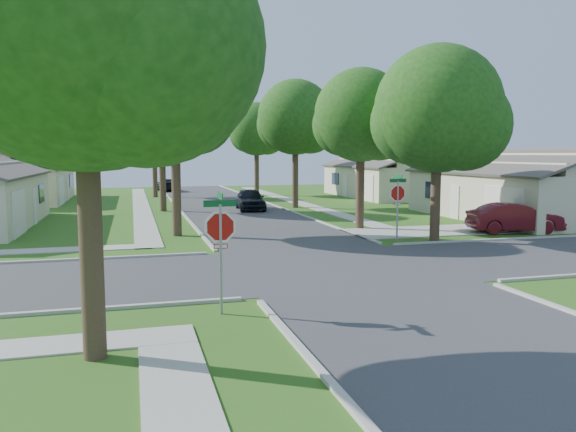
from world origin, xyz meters
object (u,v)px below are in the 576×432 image
at_px(tree_e_mid, 296,121).
at_px(stop_sign_ne, 398,196).
at_px(car_driveway, 515,218).
at_px(tree_sw_corner, 86,23).
at_px(tree_ne_corner, 439,115).
at_px(car_curb_west, 167,185).
at_px(tree_w_far, 154,136).
at_px(house_ne_far, 389,180).
at_px(house_nw_far, 14,183).
at_px(tree_e_near, 362,120).
at_px(stop_sign_sw, 220,232).
at_px(car_curb_east, 250,199).
at_px(tree_w_mid, 162,115).
at_px(tree_w_near, 176,106).
at_px(tree_e_far, 257,132).
at_px(house_ne_near, 519,193).

bearing_deg(tree_e_mid, stop_sign_ne, -90.20).
relative_size(stop_sign_ne, car_driveway, 0.66).
relative_size(tree_e_mid, tree_sw_corner, 0.96).
bearing_deg(tree_ne_corner, car_curb_west, 104.15).
bearing_deg(tree_w_far, house_ne_far, -13.64).
bearing_deg(stop_sign_ne, house_nw_far, 127.16).
height_order(tree_e_near, tree_ne_corner, tree_ne_corner).
height_order(tree_w_far, car_curb_west, tree_w_far).
bearing_deg(car_curb_west, house_ne_far, 141.13).
xyz_separation_m(stop_sign_ne, house_nw_far, (-20.69, 27.30, -0.51)).
relative_size(stop_sign_sw, car_curb_west, 0.67).
bearing_deg(tree_sw_corner, car_curb_east, 72.38).
height_order(stop_sign_sw, tree_w_mid, tree_w_mid).
bearing_deg(tree_w_near, tree_e_near, -0.00).
height_order(tree_w_near, car_curb_east, tree_w_near).
bearing_deg(tree_e_near, tree_w_far, 110.61).
relative_size(tree_e_mid, house_ne_far, 0.68).
relative_size(tree_e_mid, car_curb_west, 2.07).
relative_size(tree_sw_corner, tree_ne_corner, 1.10).
xyz_separation_m(tree_w_mid, tree_sw_corner, (-2.80, -28.00, -0.23)).
relative_size(tree_e_mid, tree_e_far, 1.06).
bearing_deg(tree_w_far, tree_e_near, -69.39).
height_order(tree_w_far, car_curb_east, tree_w_far).
bearing_deg(car_curb_east, tree_sw_corner, -103.18).
distance_m(tree_e_far, tree_w_mid, 16.05).
bearing_deg(tree_w_mid, stop_sign_sw, -90.13).
height_order(tree_e_near, tree_w_mid, tree_w_mid).
distance_m(tree_w_mid, house_ne_near, 23.46).
bearing_deg(car_driveway, tree_w_far, 41.12).
bearing_deg(car_curb_west, tree_e_mid, 106.16).
distance_m(stop_sign_ne, tree_e_mid, 16.84).
height_order(tree_w_mid, house_nw_far, tree_w_mid).
bearing_deg(tree_e_far, tree_e_near, -90.00).
bearing_deg(tree_w_far, car_driveway, -60.46).
relative_size(stop_sign_ne, tree_w_near, 0.33).
relative_size(tree_w_near, tree_w_mid, 0.94).
bearing_deg(tree_e_mid, car_curb_west, 110.64).
bearing_deg(tree_e_far, stop_sign_sw, -103.73).
height_order(stop_sign_ne, tree_w_mid, tree_w_mid).
bearing_deg(tree_w_mid, car_curb_west, 86.10).
distance_m(tree_e_mid, house_ne_far, 14.58).
bearing_deg(tree_e_near, tree_sw_corner, -127.30).
relative_size(tree_ne_corner, car_driveway, 1.93).
height_order(tree_e_mid, car_curb_east, tree_e_mid).
xyz_separation_m(tree_e_far, tree_w_mid, (-9.39, -13.00, 0.51)).
relative_size(tree_w_near, tree_sw_corner, 0.94).
height_order(tree_w_mid, house_ne_far, tree_w_mid).
height_order(tree_ne_corner, car_curb_east, tree_ne_corner).
bearing_deg(tree_sw_corner, tree_w_far, 86.11).
xyz_separation_m(tree_ne_corner, car_driveway, (5.14, 1.29, -4.85)).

